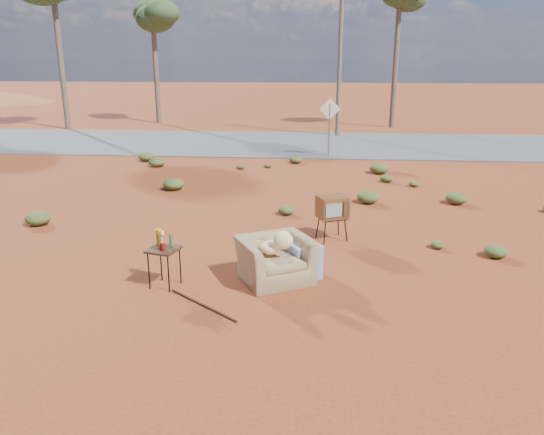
{
  "coord_description": "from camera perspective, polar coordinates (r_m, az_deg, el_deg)",
  "views": [
    {
      "loc": [
        1.06,
        -7.97,
        3.68
      ],
      "look_at": [
        0.26,
        1.41,
        0.8
      ],
      "focal_mm": 35.0,
      "sensor_mm": 36.0,
      "label": 1
    }
  ],
  "objects": [
    {
      "name": "side_table",
      "position": [
        8.86,
        -11.68,
        -3.06
      ],
      "size": [
        0.57,
        0.57,
        0.94
      ],
      "rotation": [
        0.0,
        0.0,
        -0.27
      ],
      "color": "#3B2415",
      "rests_on": "ground"
    },
    {
      "name": "eucalyptus_near_left",
      "position": [
        31.36,
        -12.68,
        19.86
      ],
      "size": [
        3.2,
        3.2,
        6.6
      ],
      "color": "brown",
      "rests_on": "ground"
    },
    {
      "name": "rusty_bar",
      "position": [
        8.3,
        -7.46,
        -9.29
      ],
      "size": [
        1.23,
        1.0,
        0.04
      ],
      "primitive_type": "cylinder",
      "rotation": [
        0.0,
        1.57,
        -0.68
      ],
      "color": "#452112",
      "rests_on": "ground"
    },
    {
      "name": "utility_pole_center",
      "position": [
        25.49,
        7.35,
        17.93
      ],
      "size": [
        1.4,
        0.2,
        8.0
      ],
      "color": "brown",
      "rests_on": "ground"
    },
    {
      "name": "armchair",
      "position": [
        8.99,
        0.9,
        -3.87
      ],
      "size": [
        1.51,
        1.4,
        1.01
      ],
      "rotation": [
        0.0,
        0.0,
        0.49
      ],
      "color": "olive",
      "rests_on": "ground"
    },
    {
      "name": "highway",
      "position": [
        23.28,
        2.23,
        7.96
      ],
      "size": [
        140.0,
        7.0,
        0.04
      ],
      "primitive_type": "cube",
      "color": "#565659",
      "rests_on": "ground"
    },
    {
      "name": "scrub_patch",
      "position": [
        13.01,
        -3.64,
        1.19
      ],
      "size": [
        17.49,
        8.07,
        0.33
      ],
      "color": "#495726",
      "rests_on": "ground"
    },
    {
      "name": "road_sign",
      "position": [
        20.09,
        6.21,
        10.69
      ],
      "size": [
        0.78,
        0.06,
        2.19
      ],
      "color": "brown",
      "rests_on": "ground"
    },
    {
      "name": "tv_unit",
      "position": [
        10.94,
        6.52,
        1.06
      ],
      "size": [
        0.71,
        0.65,
        0.93
      ],
      "rotation": [
        0.0,
        0.0,
        0.41
      ],
      "color": "black",
      "rests_on": "ground"
    },
    {
      "name": "ground",
      "position": [
        8.84,
        -2.49,
        -7.6
      ],
      "size": [
        140.0,
        140.0,
        0.0
      ],
      "primitive_type": "plane",
      "color": "#95391D",
      "rests_on": "ground"
    }
  ]
}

